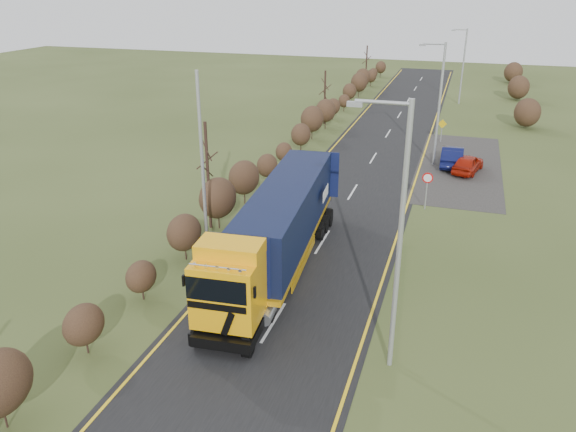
# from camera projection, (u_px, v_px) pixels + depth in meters

# --- Properties ---
(ground) EXTENTS (160.00, 160.00, 0.00)m
(ground) POSITION_uv_depth(u_px,v_px,m) (301.00, 277.00, 26.38)
(ground) COLOR #38461E
(ground) RESTS_ON ground
(road) EXTENTS (8.00, 120.00, 0.02)m
(road) POSITION_uv_depth(u_px,v_px,m) (346.00, 203.00, 35.16)
(road) COLOR black
(road) RESTS_ON ground
(layby) EXTENTS (6.00, 18.00, 0.02)m
(layby) POSITION_uv_depth(u_px,v_px,m) (459.00, 166.00, 42.12)
(layby) COLOR #2C2A27
(layby) RESTS_ON ground
(lane_markings) EXTENTS (7.52, 116.00, 0.01)m
(lane_markings) POSITION_uv_depth(u_px,v_px,m) (345.00, 204.00, 34.88)
(lane_markings) COLOR yellow
(lane_markings) RESTS_ON road
(hedgerow) EXTENTS (2.24, 102.04, 6.05)m
(hedgerow) POSITION_uv_depth(u_px,v_px,m) (244.00, 179.00, 34.36)
(hedgerow) COLOR #321E16
(hedgerow) RESTS_ON ground
(lorry) EXTENTS (3.35, 14.73, 4.06)m
(lorry) POSITION_uv_depth(u_px,v_px,m) (279.00, 227.00, 26.08)
(lorry) COLOR black
(lorry) RESTS_ON ground
(car_red_hatchback) EXTENTS (2.44, 4.09, 1.31)m
(car_red_hatchback) POSITION_uv_depth(u_px,v_px,m) (468.00, 164.00, 40.49)
(car_red_hatchback) COLOR #A31808
(car_red_hatchback) RESTS_ON ground
(car_blue_sedan) EXTENTS (1.58, 4.50, 1.48)m
(car_blue_sedan) POSITION_uv_depth(u_px,v_px,m) (452.00, 156.00, 41.95)
(car_blue_sedan) COLOR #0A0E3A
(car_blue_sedan) RESTS_ON ground
(streetlight_near) EXTENTS (2.05, 0.19, 9.64)m
(streetlight_near) POSITION_uv_depth(u_px,v_px,m) (397.00, 230.00, 18.37)
(streetlight_near) COLOR #A2A5A8
(streetlight_near) RESTS_ON ground
(streetlight_mid) EXTENTS (1.90, 0.18, 8.91)m
(streetlight_mid) POSITION_uv_depth(u_px,v_px,m) (438.00, 100.00, 40.62)
(streetlight_mid) COLOR #A2A5A8
(streetlight_mid) RESTS_ON ground
(streetlight_far) EXTENTS (1.73, 0.18, 8.10)m
(streetlight_far) POSITION_uv_depth(u_px,v_px,m) (462.00, 63.00, 61.58)
(streetlight_far) COLOR #A2A5A8
(streetlight_far) RESTS_ON ground
(left_pole) EXTENTS (0.16, 0.16, 9.20)m
(left_pole) POSITION_uv_depth(u_px,v_px,m) (203.00, 168.00, 26.77)
(left_pole) COLOR #A2A5A8
(left_pole) RESTS_ON ground
(speed_sign) EXTENTS (0.65, 0.10, 2.34)m
(speed_sign) POSITION_uv_depth(u_px,v_px,m) (427.00, 184.00, 33.56)
(speed_sign) COLOR #A2A5A8
(speed_sign) RESTS_ON ground
(warning_board) EXTENTS (0.75, 0.11, 1.98)m
(warning_board) POSITION_uv_depth(u_px,v_px,m) (442.00, 128.00, 47.87)
(warning_board) COLOR #A2A5A8
(warning_board) RESTS_ON ground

